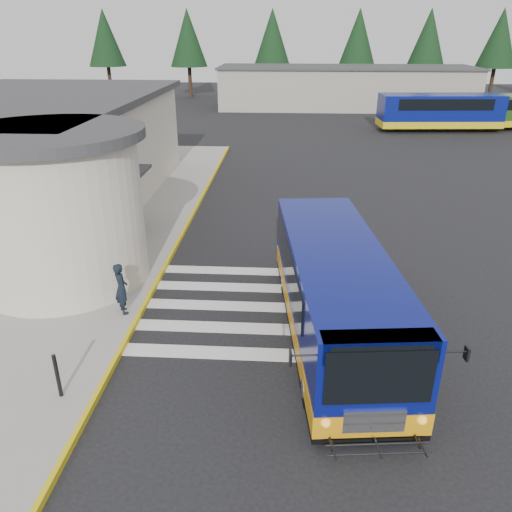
# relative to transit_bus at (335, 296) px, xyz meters

# --- Properties ---
(ground) EXTENTS (140.00, 140.00, 0.00)m
(ground) POSITION_rel_transit_bus_xyz_m (-1.41, 2.18, -1.21)
(ground) COLOR black
(ground) RESTS_ON ground
(sidewalk) EXTENTS (10.00, 34.00, 0.15)m
(sidewalk) POSITION_rel_transit_bus_xyz_m (-10.41, 6.18, -1.14)
(sidewalk) COLOR gray
(sidewalk) RESTS_ON ground
(curb_strip) EXTENTS (0.12, 34.00, 0.16)m
(curb_strip) POSITION_rel_transit_bus_xyz_m (-5.46, 6.18, -1.13)
(curb_strip) COLOR gold
(curb_strip) RESTS_ON ground
(station_building) EXTENTS (12.70, 18.70, 4.80)m
(station_building) POSITION_rel_transit_bus_xyz_m (-12.26, 9.08, 1.35)
(station_building) COLOR beige
(station_building) RESTS_ON ground
(crosswalk) EXTENTS (8.00, 5.35, 0.01)m
(crosswalk) POSITION_rel_transit_bus_xyz_m (-1.91, 1.38, -1.21)
(crosswalk) COLOR silver
(crosswalk) RESTS_ON ground
(depot_building) EXTENTS (26.40, 8.40, 4.20)m
(depot_building) POSITION_rel_transit_bus_xyz_m (4.59, 44.18, 0.89)
(depot_building) COLOR gray
(depot_building) RESTS_ON ground
(tree_line) EXTENTS (58.40, 4.40, 10.00)m
(tree_line) POSITION_rel_transit_bus_xyz_m (4.87, 52.18, 5.56)
(tree_line) COLOR black
(tree_line) RESTS_ON ground
(transit_bus) EXTENTS (3.65, 9.19, 2.54)m
(transit_bus) POSITION_rel_transit_bus_xyz_m (0.00, 0.00, 0.00)
(transit_bus) COLOR #081064
(transit_bus) RESTS_ON ground
(pedestrian_a) EXTENTS (0.61, 0.67, 1.53)m
(pedestrian_a) POSITION_rel_transit_bus_xyz_m (-5.91, 0.60, -0.30)
(pedestrian_a) COLOR black
(pedestrian_a) RESTS_ON sidewalk
(pedestrian_b) EXTENTS (0.94, 0.98, 1.59)m
(pedestrian_b) POSITION_rel_transit_bus_xyz_m (-8.92, 2.10, -0.27)
(pedestrian_b) COLOR black
(pedestrian_b) RESTS_ON sidewalk
(bollard) EXTENTS (0.09, 0.09, 1.08)m
(bollard) POSITION_rel_transit_bus_xyz_m (-6.21, -3.05, -0.53)
(bollard) COLOR black
(bollard) RESTS_ON sidewalk
(far_bus_a) EXTENTS (9.86, 3.39, 2.50)m
(far_bus_a) POSITION_rel_transit_bus_xyz_m (10.95, 31.02, 0.41)
(far_bus_a) COLOR #081160
(far_bus_a) RESTS_ON ground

